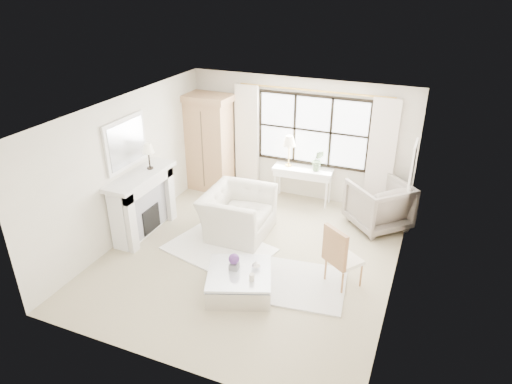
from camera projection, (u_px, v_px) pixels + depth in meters
floor at (250, 256)px, 8.31m from camera, size 5.50×5.50×0.00m
ceiling at (249, 112)px, 7.12m from camera, size 5.50×5.50×0.00m
wall_back at (299, 139)px, 10.00m from camera, size 5.00×0.00×5.00m
wall_front at (159, 282)px, 5.43m from camera, size 5.00×0.00×5.00m
wall_left at (128, 167)px, 8.58m from camera, size 0.00×5.50×5.50m
wall_right at (402, 217)px, 6.86m from camera, size 0.00×5.50×5.50m
window_pane at (313, 130)px, 9.77m from camera, size 2.40×0.02×1.50m
window_frame at (312, 130)px, 9.76m from camera, size 2.50×0.04×1.50m
curtain_rod at (314, 91)px, 9.34m from camera, size 3.30×0.04×0.04m
curtain_left at (247, 139)px, 10.38m from camera, size 0.55×0.10×2.47m
curtain_right at (381, 157)px, 9.35m from camera, size 0.55×0.10×2.47m
fireplace at (142, 203)px, 8.81m from camera, size 0.58×1.66×1.26m
mirror_frame at (126, 143)px, 8.35m from camera, size 0.05×1.15×0.95m
mirror_glass at (127, 143)px, 8.34m from camera, size 0.02×1.00×0.80m
art_frame at (413, 164)px, 8.19m from camera, size 0.04×0.62×0.82m
art_canvas at (412, 164)px, 8.20m from camera, size 0.01×0.52×0.72m
mantel_lamp at (148, 149)px, 8.57m from camera, size 0.22×0.22×0.51m
armoire at (209, 142)px, 10.45m from camera, size 1.15×0.75×2.24m
console_table at (302, 185)px, 10.13m from camera, size 1.32×0.53×0.80m
console_lamp at (289, 142)px, 9.84m from camera, size 0.28×0.28×0.69m
orchid_plant at (318, 160)px, 9.73m from camera, size 0.30×0.26×0.47m
side_table at (260, 209)px, 9.26m from camera, size 0.40×0.40×0.51m
rug_left at (219, 249)px, 8.49m from camera, size 2.11×1.71×0.03m
rug_right at (293, 283)px, 7.57m from camera, size 1.85×1.49×0.03m
club_armchair at (238, 213)px, 8.86m from camera, size 1.22×1.39×0.88m
wingback_chair at (379, 205)px, 9.08m from camera, size 1.48×1.48×0.97m
french_chair at (342, 268)px, 7.44m from camera, size 0.67×0.67×1.08m
coffee_table at (239, 282)px, 7.32m from camera, size 1.29×1.29×0.38m
planter_box at (234, 266)px, 7.28m from camera, size 0.15×0.15×0.11m
planter_flowers at (234, 259)px, 7.22m from camera, size 0.17×0.17×0.17m
pillar_candle at (252, 277)px, 7.01m from camera, size 0.08×0.08×0.12m
coffee_vase at (256, 265)px, 7.28m from camera, size 0.15×0.15×0.15m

